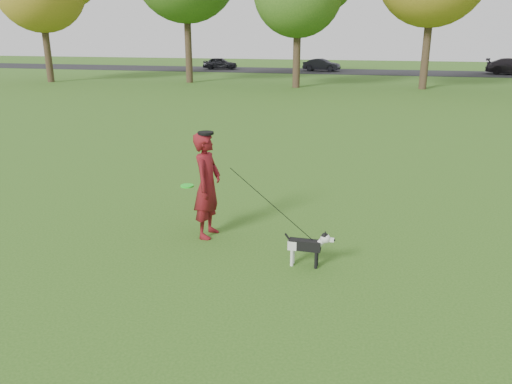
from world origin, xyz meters
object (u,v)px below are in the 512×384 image
(man, at_px, (207,185))
(dog, at_px, (309,244))
(car_mid, at_px, (322,65))
(car_left, at_px, (220,63))

(man, xyz_separation_m, dog, (1.91, -0.81, -0.57))
(man, bearing_deg, dog, -110.18)
(man, relative_size, car_mid, 0.56)
(man, relative_size, car_left, 0.57)
(man, height_order, car_mid, man)
(man, bearing_deg, car_mid, 6.53)
(dog, distance_m, car_left, 42.89)
(dog, bearing_deg, car_left, 109.59)
(man, relative_size, dog, 2.38)
(car_left, xyz_separation_m, car_mid, (9.82, 0.00, -0.01))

